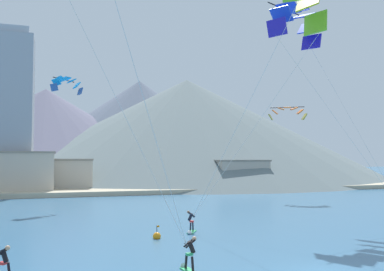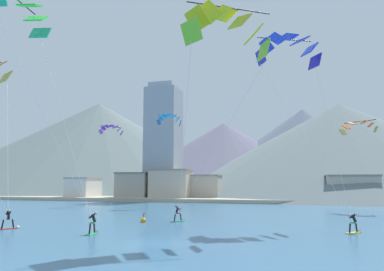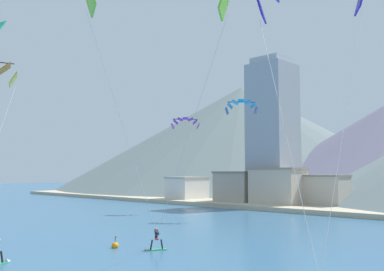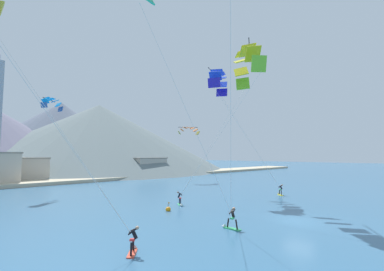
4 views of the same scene
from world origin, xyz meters
TOP-DOWN VIEW (x-y plane):
  - kitesurfer_near_lead at (-2.90, 12.78)m, footprint 1.23×1.70m
  - parafoil_kite_distant_low_drift at (-11.33, 35.00)m, footprint 3.87×3.54m
  - parafoil_kite_distant_mid_solo at (-22.58, 36.10)m, footprint 3.71×3.90m
  - race_marker_buoy at (-5.79, 11.37)m, footprint 0.56×0.56m
  - shoreline_strip at (0.00, 49.90)m, footprint 180.00×10.00m
  - shore_building_harbour_front at (-9.62, 54.78)m, footprint 6.09×5.04m
  - shore_building_promenade_mid at (-24.82, 51.21)m, footprint 7.18×5.10m
  - shore_building_quay_east at (-37.20, 51.49)m, footprint 5.77×7.24m
  - shore_building_old_town at (-16.63, 51.58)m, footprint 8.48×5.43m
  - highrise_tower at (-19.38, 54.65)m, footprint 7.00×7.00m
  - mountain_peak_east_shoulder at (-64.86, 106.18)m, footprint 121.24×121.24m

SIDE VIEW (x-z plane):
  - race_marker_buoy at x=-5.79m, z-range -0.35..0.67m
  - shoreline_strip at x=0.00m, z-range 0.00..0.70m
  - kitesurfer_near_lead at x=-2.90m, z-range -0.36..1.32m
  - shore_building_quay_east at x=-37.20m, z-range 0.01..4.89m
  - shore_building_harbour_front at x=-9.62m, z-range 0.01..5.42m
  - shore_building_promenade_mid at x=-24.82m, z-range 0.01..5.95m
  - shore_building_old_town at x=-16.63m, z-range 0.01..6.54m
  - highrise_tower at x=-19.38m, z-range -0.21..25.67m
  - parafoil_kite_distant_mid_solo at x=-22.58m, z-range 12.42..14.14m
  - parafoil_kite_distant_low_drift at x=-11.33m, z-range 13.45..15.40m
  - mountain_peak_east_shoulder at x=-64.86m, z-range 0.00..34.51m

